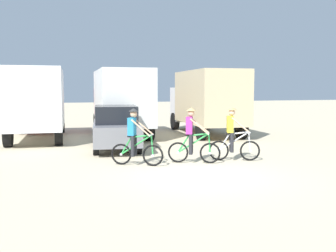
% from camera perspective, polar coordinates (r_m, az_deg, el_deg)
% --- Properties ---
extents(ground_plane, '(120.00, 120.00, 0.00)m').
position_cam_1_polar(ground_plane, '(11.13, 4.73, -7.18)').
color(ground_plane, beige).
extents(box_truck_avon_van, '(2.83, 6.90, 3.35)m').
position_cam_1_polar(box_truck_avon_van, '(19.61, -18.56, 3.55)').
color(box_truck_avon_van, white).
rests_on(box_truck_avon_van, ground).
extents(box_truck_white_box, '(2.73, 6.87, 3.35)m').
position_cam_1_polar(box_truck_white_box, '(20.21, -6.92, 3.85)').
color(box_truck_white_box, white).
rests_on(box_truck_white_box, ground).
extents(box_truck_tan_camper, '(2.86, 6.90, 3.35)m').
position_cam_1_polar(box_truck_tan_camper, '(20.90, 5.62, 3.91)').
color(box_truck_tan_camper, '#CCB78E').
rests_on(box_truck_tan_camper, ground).
extents(sedan_parked, '(2.33, 4.40, 1.76)m').
position_cam_1_polar(sedan_parked, '(15.79, -7.61, -0.22)').
color(sedan_parked, slate).
rests_on(sedan_parked, ground).
extents(cyclist_orange_shirt, '(1.52, 0.94, 1.82)m').
position_cam_1_polar(cyclist_orange_shirt, '(12.41, -4.83, -1.90)').
color(cyclist_orange_shirt, black).
rests_on(cyclist_orange_shirt, ground).
extents(cyclist_cowboy_hat, '(1.58, 0.85, 1.82)m').
position_cam_1_polar(cyclist_cowboy_hat, '(12.79, 3.57, -1.67)').
color(cyclist_cowboy_hat, black).
rests_on(cyclist_cowboy_hat, ground).
extents(cyclist_near_camera, '(1.64, 0.75, 1.82)m').
position_cam_1_polar(cyclist_near_camera, '(13.37, 9.44, -1.43)').
color(cyclist_near_camera, black).
rests_on(cyclist_near_camera, ground).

